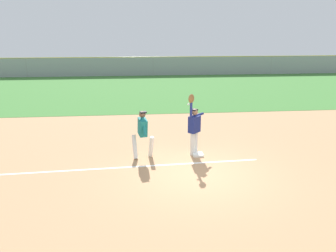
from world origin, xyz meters
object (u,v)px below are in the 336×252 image
object	(u,v)px
fielder	(194,125)
parked_car_tan	(62,67)
runner	(143,131)
first_base	(198,155)
parked_car_green	(164,66)
parked_car_black	(214,65)
parked_car_blue	(115,66)
baseball	(188,104)

from	to	relation	value
fielder	parked_car_tan	distance (m)	27.07
fielder	runner	world-z (taller)	fielder
first_base	fielder	distance (m)	1.10
parked_car_green	parked_car_black	xyz separation A→B (m)	(5.64, 0.06, 0.00)
runner	parked_car_blue	distance (m)	26.25
baseball	parked_car_tan	size ratio (longest dim) A/B	0.02
first_base	baseball	size ratio (longest dim) A/B	5.14
first_base	runner	distance (m)	2.21
runner	parked_car_black	world-z (taller)	runner
baseball	parked_car_tan	xyz separation A→B (m)	(-9.55, 25.25, -1.22)
parked_car_blue	parked_car_green	world-z (taller)	same
baseball	parked_car_blue	bearing A→B (deg)	98.70
runner	parked_car_green	distance (m)	26.10
runner	baseball	bearing A→B (deg)	-6.31
first_base	parked_car_blue	distance (m)	26.49
fielder	parked_car_blue	distance (m)	26.32
first_base	fielder	size ratio (longest dim) A/B	0.17
first_base	baseball	bearing A→B (deg)	159.16
first_base	baseball	xyz separation A→B (m)	(-0.35, 0.13, 1.86)
baseball	fielder	bearing A→B (deg)	3.30
baseball	parked_car_tan	world-z (taller)	baseball
parked_car_blue	baseball	bearing A→B (deg)	-87.54
fielder	baseball	size ratio (longest dim) A/B	30.81
baseball	parked_car_black	xyz separation A→B (m)	(7.05, 25.82, -1.22)
runner	parked_car_green	size ratio (longest dim) A/B	0.38
fielder	parked_car_blue	world-z (taller)	fielder
parked_car_blue	parked_car_green	xyz separation A→B (m)	(5.39, -0.23, 0.00)
fielder	parked_car_green	distance (m)	25.78
parked_car_tan	parked_car_blue	size ratio (longest dim) A/B	0.99
fielder	parked_car_tan	world-z (taller)	fielder
parked_car_green	fielder	bearing A→B (deg)	-97.27
first_base	fielder	world-z (taller)	fielder
first_base	runner	xyz separation A→B (m)	(-1.99, -0.02, 0.96)
parked_car_blue	parked_car_black	size ratio (longest dim) A/B	1.00
fielder	parked_car_black	bearing A→B (deg)	-59.30
first_base	parked_car_green	distance (m)	25.93
parked_car_tan	parked_car_black	world-z (taller)	same
baseball	parked_car_green	size ratio (longest dim) A/B	0.02
parked_car_green	parked_car_black	size ratio (longest dim) A/B	0.99
baseball	parked_car_tan	distance (m)	27.03
fielder	parked_car_blue	size ratio (longest dim) A/B	0.50
parked_car_blue	first_base	bearing A→B (deg)	-86.82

